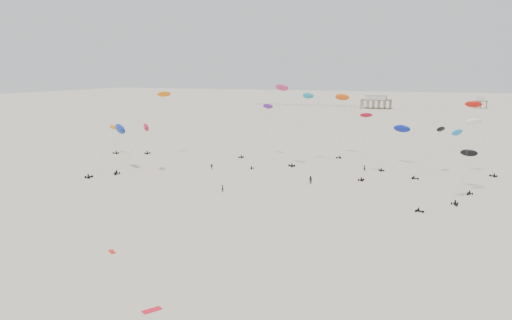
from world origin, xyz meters
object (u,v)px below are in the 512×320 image
at_px(rig_0, 468,144).
at_px(rig_3, 140,137).
at_px(spectator_0, 223,192).
at_px(pavilion_main, 376,103).
at_px(rig_8, 303,116).
at_px(pavilion_small, 481,103).

xyz_separation_m(rig_0, rig_3, (-80.97, -4.00, -1.90)).
bearing_deg(rig_0, spectator_0, 2.00).
distance_m(pavilion_main, rig_3, 255.42).
height_order(rig_3, spectator_0, rig_3).
bearing_deg(pavilion_main, rig_8, -87.44).
xyz_separation_m(pavilion_main, rig_3, (-26.50, -253.99, 5.24)).
distance_m(pavilion_small, rig_8, 261.02).
height_order(pavilion_small, rig_8, rig_8).
bearing_deg(spectator_0, rig_8, -65.14).
height_order(rig_0, spectator_0, rig_0).
relative_size(pavilion_small, spectator_0, 4.72).
bearing_deg(rig_3, pavilion_small, -124.20).
height_order(rig_3, rig_8, rig_8).
bearing_deg(rig_0, pavilion_main, -93.62).
xyz_separation_m(pavilion_main, rig_8, (10.02, -223.82, 9.65)).
bearing_deg(rig_3, pavilion_main, -111.39).
bearing_deg(pavilion_small, rig_8, -103.30).
relative_size(pavilion_main, rig_8, 0.97).
xyz_separation_m(pavilion_main, spectator_0, (3.60, -266.42, -4.22)).
height_order(pavilion_main, rig_3, rig_3).
relative_size(rig_3, rig_8, 0.65).
relative_size(pavilion_main, pavilion_small, 2.33).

